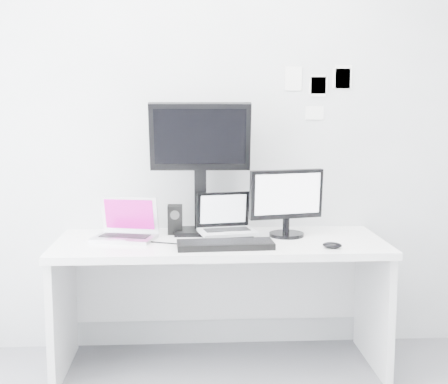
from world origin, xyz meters
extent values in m
plane|color=silver|center=(0.00, 1.60, 1.35)|extent=(3.60, 0.00, 3.60)
cube|color=white|center=(0.00, 1.25, 0.36)|extent=(1.80, 0.70, 0.73)
cube|color=silver|center=(-0.53, 1.28, 0.85)|extent=(0.38, 0.32, 0.25)
cube|color=black|center=(-0.25, 1.43, 0.81)|extent=(0.09, 0.09, 0.17)
cube|color=silver|center=(0.04, 1.31, 0.86)|extent=(0.35, 0.29, 0.26)
cube|color=black|center=(-0.10, 1.43, 1.12)|extent=(0.57, 0.22, 0.77)
cube|color=black|center=(0.38, 1.33, 0.93)|extent=(0.46, 0.29, 0.39)
cube|color=black|center=(0.02, 1.07, 0.75)|extent=(0.51, 0.20, 0.03)
ellipsoid|color=black|center=(0.57, 1.02, 0.75)|extent=(0.12, 0.10, 0.03)
cube|color=white|center=(0.45, 1.59, 1.62)|extent=(0.10, 0.00, 0.14)
cube|color=white|center=(0.60, 1.59, 1.58)|extent=(0.09, 0.00, 0.13)
cube|color=white|center=(0.75, 1.59, 1.63)|extent=(0.10, 0.00, 0.14)
cube|color=white|center=(0.58, 1.59, 1.42)|extent=(0.11, 0.00, 0.08)
cube|color=white|center=(0.74, 1.59, 1.62)|extent=(0.11, 0.00, 0.12)
cube|color=white|center=(0.60, 1.59, 1.58)|extent=(0.11, 0.00, 0.10)
camera|label=1|loc=(-0.17, -2.06, 1.47)|focal=49.40mm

